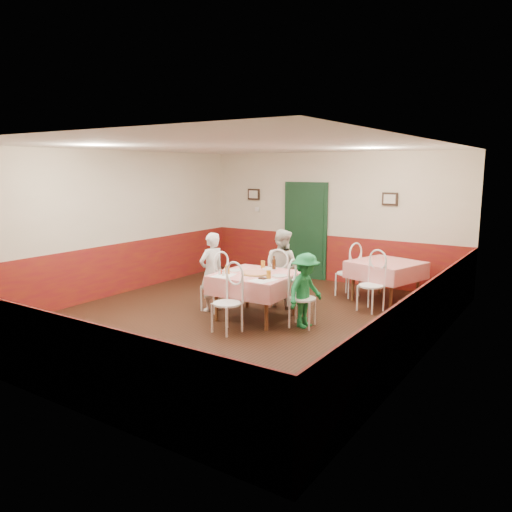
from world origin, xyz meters
The scene contains 39 objects.
floor centered at (0.00, 0.00, 0.00)m, with size 7.00×7.00×0.00m, color black.
ceiling centered at (0.00, 0.00, 2.80)m, with size 7.00×7.00×0.00m, color white.
back_wall centered at (0.00, 3.50, 1.40)m, with size 6.00×0.10×2.80m, color beige.
front_wall centered at (0.00, -3.50, 1.40)m, with size 6.00×0.10×2.80m, color beige.
left_wall centered at (-3.00, 0.00, 1.40)m, with size 0.10×7.00×2.80m, color beige.
right_wall centered at (3.00, 0.00, 1.40)m, with size 0.10×7.00×2.80m, color beige.
wainscot_back centered at (0.00, 3.48, 0.50)m, with size 6.00×0.03×1.00m, color maroon.
wainscot_front centered at (0.00, -3.48, 0.50)m, with size 6.00×0.03×1.00m, color maroon.
wainscot_left centered at (-2.98, 0.00, 0.50)m, with size 0.03×7.00×1.00m, color maroon.
wainscot_right centered at (2.98, 0.00, 0.50)m, with size 0.03×7.00×1.00m, color maroon.
door centered at (-0.60, 3.45, 1.05)m, with size 0.96×0.06×2.10m, color black.
picture_left centered at (-2.00, 3.45, 1.85)m, with size 0.32×0.03×0.26m, color black.
picture_right centered at (1.30, 3.45, 1.85)m, with size 0.32×0.03×0.26m, color black.
thermostat centered at (-1.90, 3.45, 1.50)m, with size 0.10×0.03×0.10m, color white.
main_table centered at (0.20, 0.22, 0.38)m, with size 1.22×1.22×0.77m, color red.
second_table centered at (1.63, 2.42, 0.38)m, with size 1.12×1.12×0.77m, color red.
chair_left centered at (-0.65, 0.19, 0.45)m, with size 0.42×0.42×0.90m, color white, non-canonical shape.
chair_right centered at (1.05, 0.25, 0.45)m, with size 0.42×0.42×0.90m, color white, non-canonical shape.
chair_far centered at (0.16, 1.07, 0.45)m, with size 0.42×0.42×0.90m, color white, non-canonical shape.
chair_near centered at (0.23, -0.63, 0.45)m, with size 0.42×0.42×0.90m, color white, non-canonical shape.
chair_second_a centered at (0.88, 2.42, 0.45)m, with size 0.42×0.42×0.90m, color white, non-canonical shape.
chair_second_b centered at (1.63, 1.67, 0.45)m, with size 0.42×0.42×0.90m, color white, non-canonical shape.
pizza centered at (0.23, 0.18, 0.78)m, with size 0.47×0.47×0.03m, color #B74723.
plate_left centered at (-0.22, 0.21, 0.77)m, with size 0.25×0.25×0.01m, color white.
plate_right centered at (0.63, 0.25, 0.77)m, with size 0.25×0.25×0.01m, color white.
plate_far centered at (0.20, 0.63, 0.77)m, with size 0.25×0.25×0.01m, color white.
glass_a centered at (-0.17, -0.07, 0.83)m, with size 0.08×0.08×0.14m, color #BF7219.
glass_b centered at (0.58, -0.01, 0.83)m, with size 0.07×0.07×0.13m, color #BF7219.
glass_c centered at (0.06, 0.64, 0.83)m, with size 0.07×0.07×0.13m, color #BF7219.
beer_bottle centered at (0.29, 0.63, 0.87)m, with size 0.06×0.06×0.22m, color #381C0A.
shaker_a centered at (-0.22, -0.21, 0.81)m, with size 0.04×0.04×0.09m, color silver.
shaker_b centered at (-0.12, -0.24, 0.81)m, with size 0.04×0.04×0.09m, color silver.
shaker_c centered at (-0.23, -0.16, 0.81)m, with size 0.04×0.04×0.09m, color #B23319.
menu_left centered at (-0.14, -0.20, 0.76)m, with size 0.30×0.40×0.00m, color white.
menu_right centered at (0.57, -0.15, 0.76)m, with size 0.30×0.40×0.00m, color white.
wallet centered at (0.52, -0.08, 0.77)m, with size 0.11×0.09×0.02m, color black.
diner_left centered at (-0.70, 0.19, 0.69)m, with size 0.50×0.33×1.37m, color gray.
diner_far centered at (0.16, 1.12, 0.70)m, with size 0.68×0.53×1.40m, color gray.
diner_right centered at (1.10, 0.26, 0.59)m, with size 0.76×0.44×1.18m, color gray.
Camera 1 is at (4.60, -6.45, 2.46)m, focal length 35.00 mm.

